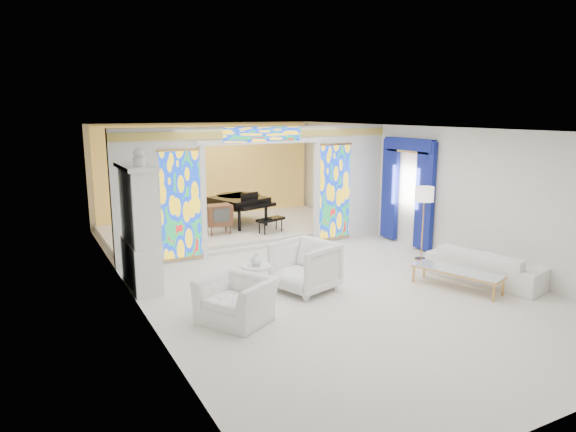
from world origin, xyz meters
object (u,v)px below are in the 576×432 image
sofa (486,265)px  armchair_right (305,267)px  coffee_table (457,271)px  grand_piano (240,201)px  china_cabinet (140,228)px  armchair_left (236,300)px  tv_console (219,215)px

sofa → armchair_right: bearing=56.9°
sofa → coffee_table: 0.87m
sofa → grand_piano: 7.01m
china_cabinet → grand_piano: (3.55, 3.62, -0.33)m
armchair_right → sofa: size_ratio=0.46×
armchair_left → grand_piano: (2.56, 6.01, 0.48)m
armchair_left → coffee_table: (4.31, -0.56, -0.01)m
sofa → tv_console: size_ratio=2.91×
china_cabinet → coffee_table: china_cabinet is taller
china_cabinet → armchair_left: bearing=-67.5°
sofa → coffee_table: sofa is taller
armchair_right → coffee_table: (2.62, -1.28, -0.13)m
china_cabinet → sofa: (6.17, -2.87, -0.84)m
sofa → grand_piano: bearing=7.8°
armchair_right → grand_piano: 5.37m
grand_piano → armchair_left: bearing=-130.5°
china_cabinet → grand_piano: size_ratio=1.01×
china_cabinet → grand_piano: 5.08m
armchair_left → tv_console: (1.59, 5.12, 0.32)m
armchair_right → sofa: armchair_right is taller
grand_piano → tv_console: 1.32m
sofa → tv_console: tv_console is taller
armchair_left → coffee_table: armchair_left is taller
china_cabinet → coffee_table: 6.12m
sofa → tv_console: (-3.58, 5.60, 0.35)m
armchair_left → armchair_right: 1.84m
coffee_table → grand_piano: bearing=104.9°
armchair_right → grand_piano: size_ratio=0.39×
armchair_left → armchair_right: size_ratio=1.06×
armchair_right → coffee_table: 2.92m
sofa → grand_piano: grand_piano is taller
armchair_right → tv_console: tv_console is taller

